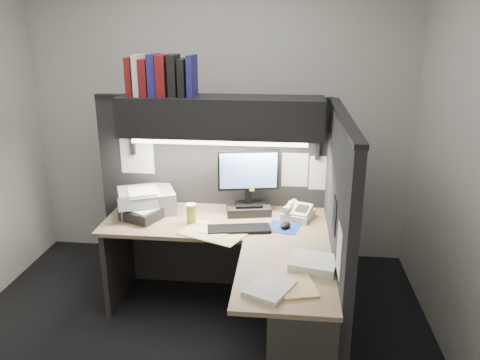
# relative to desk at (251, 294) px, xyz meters

# --- Properties ---
(floor) EXTENTS (3.50, 3.50, 0.00)m
(floor) POSITION_rel_desk_xyz_m (-0.43, 0.00, -0.44)
(floor) COLOR black
(floor) RESTS_ON ground
(wall_back) EXTENTS (3.50, 0.04, 2.70)m
(wall_back) POSITION_rel_desk_xyz_m (-0.43, 1.50, 0.91)
(wall_back) COLOR beige
(wall_back) RESTS_ON floor
(wall_front) EXTENTS (3.50, 0.04, 2.70)m
(wall_front) POSITION_rel_desk_xyz_m (-0.43, -1.50, 0.91)
(wall_front) COLOR beige
(wall_front) RESTS_ON floor
(wall_right) EXTENTS (0.04, 3.00, 2.70)m
(wall_right) POSITION_rel_desk_xyz_m (1.32, 0.00, 0.91)
(wall_right) COLOR beige
(wall_right) RESTS_ON floor
(partition_back) EXTENTS (1.90, 0.06, 1.60)m
(partition_back) POSITION_rel_desk_xyz_m (-0.40, 0.93, 0.36)
(partition_back) COLOR black
(partition_back) RESTS_ON floor
(partition_right) EXTENTS (0.06, 1.50, 1.60)m
(partition_right) POSITION_rel_desk_xyz_m (0.55, 0.18, 0.36)
(partition_right) COLOR black
(partition_right) RESTS_ON floor
(desk) EXTENTS (1.70, 1.53, 0.73)m
(desk) POSITION_rel_desk_xyz_m (0.00, 0.00, 0.00)
(desk) COLOR #937F5D
(desk) RESTS_ON floor
(overhead_shelf) EXTENTS (1.55, 0.34, 0.30)m
(overhead_shelf) POSITION_rel_desk_xyz_m (-0.30, 0.75, 1.06)
(overhead_shelf) COLOR black
(overhead_shelf) RESTS_ON partition_back
(task_light_tube) EXTENTS (1.32, 0.04, 0.04)m
(task_light_tube) POSITION_rel_desk_xyz_m (-0.30, 0.61, 0.89)
(task_light_tube) COLOR white
(task_light_tube) RESTS_ON overhead_shelf
(monitor) EXTENTS (0.48, 0.27, 0.52)m
(monitor) POSITION_rel_desk_xyz_m (-0.08, 0.72, 0.49)
(monitor) COLOR black
(monitor) RESTS_ON desk
(keyboard) EXTENTS (0.48, 0.23, 0.02)m
(keyboard) POSITION_rel_desk_xyz_m (-0.12, 0.39, 0.30)
(keyboard) COLOR black
(keyboard) RESTS_ON desk
(mousepad) EXTENTS (0.28, 0.26, 0.00)m
(mousepad) POSITION_rel_desk_xyz_m (0.20, 0.47, 0.29)
(mousepad) COLOR navy
(mousepad) RESTS_ON desk
(mouse) EXTENTS (0.10, 0.13, 0.04)m
(mouse) POSITION_rel_desk_xyz_m (0.21, 0.46, 0.31)
(mouse) COLOR black
(mouse) RESTS_ON mousepad
(telephone) EXTENTS (0.28, 0.29, 0.09)m
(telephone) POSITION_rel_desk_xyz_m (0.31, 0.67, 0.33)
(telephone) COLOR beige
(telephone) RESTS_ON desk
(coffee_cup) EXTENTS (0.09, 0.09, 0.14)m
(coffee_cup) POSITION_rel_desk_xyz_m (-0.50, 0.49, 0.36)
(coffee_cup) COLOR #BED455
(coffee_cup) RESTS_ON desk
(printer) EXTENTS (0.54, 0.50, 0.17)m
(printer) POSITION_rel_desk_xyz_m (-0.91, 0.70, 0.37)
(printer) COLOR gray
(printer) RESTS_ON desk
(notebook_stack) EXTENTS (0.34, 0.31, 0.08)m
(notebook_stack) POSITION_rel_desk_xyz_m (-0.90, 0.52, 0.33)
(notebook_stack) COLOR black
(notebook_stack) RESTS_ON desk
(open_folder) EXTENTS (0.53, 0.45, 0.01)m
(open_folder) POSITION_rel_desk_xyz_m (-0.30, 0.32, 0.29)
(open_folder) COLOR #E2C57F
(open_folder) RESTS_ON desk
(paper_stack_a) EXTENTS (0.32, 0.29, 0.05)m
(paper_stack_a) POSITION_rel_desk_xyz_m (0.39, -0.11, 0.31)
(paper_stack_a) COLOR white
(paper_stack_a) RESTS_ON desk
(paper_stack_b) EXTENTS (0.32, 0.34, 0.03)m
(paper_stack_b) POSITION_rel_desk_xyz_m (0.14, -0.40, 0.30)
(paper_stack_b) COLOR white
(paper_stack_b) RESTS_ON desk
(manila_stack) EXTENTS (0.25, 0.29, 0.01)m
(manila_stack) POSITION_rel_desk_xyz_m (0.29, -0.36, 0.29)
(manila_stack) COLOR #E2C57F
(manila_stack) RESTS_ON desk
(binder_row) EXTENTS (0.51, 0.24, 0.31)m
(binder_row) POSITION_rel_desk_xyz_m (-0.75, 0.75, 1.35)
(binder_row) COLOR maroon
(binder_row) RESTS_ON overhead_shelf
(pinned_papers) EXTENTS (1.76, 1.31, 0.51)m
(pinned_papers) POSITION_rel_desk_xyz_m (-0.00, 0.56, 0.61)
(pinned_papers) COLOR white
(pinned_papers) RESTS_ON partition_back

